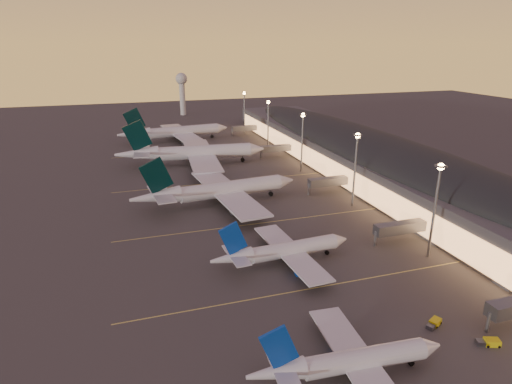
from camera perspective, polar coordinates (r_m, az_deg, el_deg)
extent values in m
plane|color=#3C3A38|center=(106.98, 6.47, -11.28)|extent=(700.00, 700.00, 0.00)
cylinder|color=silver|center=(80.29, 14.33, -20.70)|extent=(22.05, 5.25, 3.72)
cone|color=silver|center=(86.15, 22.24, -18.54)|extent=(3.78, 3.96, 3.72)
cone|color=silver|center=(75.04, 2.64, -22.88)|extent=(10.10, 4.40, 3.72)
cube|color=silver|center=(80.28, 13.57, -21.23)|extent=(8.53, 31.69, 0.41)
cylinder|color=#0D3A9D|center=(86.03, 11.78, -18.99)|extent=(5.12, 3.13, 2.79)
cube|color=#0D3A9D|center=(72.01, 3.11, -19.96)|extent=(6.84, 1.04, 8.07)
cube|color=silver|center=(74.94, 3.60, -22.40)|extent=(4.31, 11.49, 0.26)
cylinder|color=black|center=(85.97, 19.97, -20.50)|extent=(0.32, 0.32, 1.47)
cylinder|color=black|center=(86.10, 19.96, -20.61)|extent=(1.08, 0.72, 1.04)
cylinder|color=black|center=(83.01, 12.14, -21.29)|extent=(0.32, 0.32, 1.47)
cylinder|color=black|center=(83.14, 12.13, -21.40)|extent=(1.08, 0.72, 1.04)
cylinder|color=black|center=(79.59, 13.87, -23.55)|extent=(0.32, 0.32, 1.47)
cylinder|color=silver|center=(112.55, 5.11, -7.50)|extent=(23.90, 5.48, 4.03)
cone|color=silver|center=(118.79, 11.11, -6.31)|extent=(4.06, 4.26, 4.03)
cone|color=silver|center=(106.51, -3.32, -8.79)|extent=(10.93, 4.68, 4.03)
cube|color=silver|center=(112.41, 4.57, -7.92)|extent=(8.95, 34.33, 0.44)
cylinder|color=#0D3A9D|center=(119.34, 3.32, -6.93)|extent=(5.53, 3.35, 3.03)
cylinder|color=#0D3A9D|center=(107.53, 6.67, -10.17)|extent=(5.53, 3.35, 3.03)
cube|color=#0D3A9D|center=(104.31, -3.09, -6.20)|extent=(7.41, 1.06, 8.75)
cube|color=silver|center=(106.59, -2.65, -8.39)|extent=(4.56, 12.44, 0.28)
cylinder|color=black|center=(118.18, 9.44, -7.86)|extent=(0.34, 0.34, 1.59)
cylinder|color=black|center=(118.29, 9.44, -7.96)|extent=(1.17, 0.77, 1.13)
cylinder|color=black|center=(115.34, 3.58, -8.33)|extent=(0.34, 0.34, 1.59)
cylinder|color=black|center=(115.45, 3.58, -8.43)|extent=(1.17, 0.77, 1.13)
cylinder|color=black|center=(110.87, 4.82, -9.58)|extent=(0.34, 0.34, 1.59)
cylinder|color=black|center=(110.98, 4.81, -9.68)|extent=(1.17, 0.77, 1.13)
cylinder|color=silver|center=(152.80, -3.28, 0.48)|extent=(37.64, 9.50, 5.63)
cone|color=silver|center=(161.20, 3.93, 1.48)|extent=(6.56, 6.23, 5.63)
cone|color=silver|center=(145.92, -13.27, -0.64)|extent=(17.32, 7.36, 5.63)
cube|color=silver|center=(152.53, -3.91, 0.04)|extent=(16.45, 55.28, 0.62)
cylinder|color=slate|center=(164.24, -4.93, 0.73)|extent=(8.81, 5.08, 4.22)
cylinder|color=slate|center=(143.07, -1.79, -2.05)|extent=(8.81, 5.08, 4.22)
cube|color=black|center=(143.82, -13.16, 2.13)|extent=(11.14, 2.00, 12.50)
cube|color=silver|center=(145.98, -12.51, -0.22)|extent=(8.03, 20.12, 0.39)
cylinder|color=black|center=(159.89, 2.00, -0.13)|extent=(0.50, 0.50, 2.25)
cylinder|color=black|center=(160.00, 2.00, -0.24)|extent=(1.67, 1.15, 1.58)
cylinder|color=black|center=(156.66, -4.79, -0.60)|extent=(0.50, 0.50, 2.25)
cylinder|color=black|center=(156.77, -4.79, -0.72)|extent=(1.67, 1.15, 1.58)
cylinder|color=black|center=(149.67, -3.80, -1.54)|extent=(0.50, 0.50, 2.25)
cylinder|color=black|center=(149.79, -3.79, -1.66)|extent=(1.67, 1.15, 1.58)
cylinder|color=silver|center=(202.97, -6.80, 5.33)|extent=(43.11, 9.77, 6.46)
cone|color=silver|center=(207.11, 0.06, 5.75)|extent=(7.37, 6.98, 6.46)
cone|color=silver|center=(201.83, -15.61, 4.91)|extent=(19.74, 7.94, 6.46)
cube|color=silver|center=(203.04, -7.37, 4.99)|extent=(17.23, 63.24, 0.71)
cylinder|color=slate|center=(216.97, -7.38, 5.31)|extent=(10.00, 5.58, 4.85)
cylinder|color=slate|center=(190.53, -6.47, 3.40)|extent=(10.00, 5.58, 4.85)
cube|color=black|center=(199.99, -15.55, 7.25)|extent=(12.78, 1.96, 14.34)
cube|color=silver|center=(201.51, -14.97, 5.23)|extent=(8.62, 22.96, 0.45)
cylinder|color=black|center=(206.78, -1.80, 4.43)|extent=(0.56, 0.56, 2.58)
cylinder|color=black|center=(206.88, -1.80, 4.32)|extent=(1.89, 1.27, 1.81)
cylinder|color=black|center=(208.11, -7.85, 4.35)|extent=(0.56, 0.56, 2.58)
cylinder|color=black|center=(208.21, -7.84, 4.25)|extent=(1.89, 1.27, 1.81)
cylinder|color=black|center=(199.41, -7.58, 3.71)|extent=(0.56, 0.56, 2.58)
cylinder|color=black|center=(199.52, -7.57, 3.60)|extent=(1.89, 1.27, 1.81)
cylinder|color=silver|center=(256.13, -9.50, 8.02)|extent=(40.46, 10.96, 6.05)
cone|color=silver|center=(263.11, -4.58, 8.51)|extent=(7.15, 6.80, 6.05)
cone|color=silver|center=(250.04, -15.97, 7.45)|extent=(18.68, 8.24, 6.05)
cube|color=silver|center=(255.84, -9.91, 7.74)|extent=(18.77, 59.48, 0.67)
cylinder|color=slate|center=(268.77, -10.36, 7.82)|extent=(9.53, 5.62, 4.54)
cylinder|color=slate|center=(244.44, -8.78, 6.78)|extent=(9.53, 5.62, 4.54)
cube|color=black|center=(248.80, -15.93, 9.23)|extent=(11.96, 2.38, 13.43)
cube|color=silver|center=(250.21, -15.49, 7.71)|extent=(9.01, 21.69, 0.42)
cylinder|color=black|center=(261.81, -5.89, 7.48)|extent=(0.54, 0.54, 2.42)
cylinder|color=black|center=(261.88, -5.88, 7.40)|extent=(1.81, 1.26, 1.69)
cylinder|color=black|center=(260.17, -10.40, 7.19)|extent=(0.54, 0.54, 2.42)
cylinder|color=black|center=(260.24, -10.39, 7.11)|extent=(1.81, 1.26, 1.69)
cylinder|color=black|center=(252.15, -9.89, 6.84)|extent=(0.54, 0.54, 2.42)
cylinder|color=black|center=(252.23, -9.89, 6.76)|extent=(1.81, 1.26, 1.69)
cube|color=#454549|center=(192.12, 14.74, 4.09)|extent=(40.00, 255.00, 12.00)
ellipsoid|color=black|center=(190.70, 14.89, 5.83)|extent=(39.00, 253.00, 10.92)
cube|color=#EDA15E|center=(182.55, 9.32, 3.37)|extent=(0.40, 244.80, 8.00)
cylinder|color=gray|center=(99.05, 28.56, -15.00)|extent=(0.70, 0.70, 4.40)
cube|color=slate|center=(128.73, 18.70, -4.51)|extent=(16.00, 3.20, 3.00)
cylinder|color=gray|center=(125.29, 15.61, -6.00)|extent=(0.70, 0.70, 4.40)
cube|color=slate|center=(164.37, 9.61, 1.39)|extent=(16.00, 3.20, 3.00)
cylinder|color=gray|center=(161.69, 7.04, 0.36)|extent=(0.70, 0.70, 4.40)
cube|color=slate|center=(214.62, 2.69, 5.85)|extent=(16.00, 3.20, 3.00)
cylinder|color=gray|center=(212.58, 0.65, 5.10)|extent=(0.70, 0.70, 4.40)
cube|color=slate|center=(266.65, -1.53, 8.50)|extent=(16.00, 3.20, 3.00)
cylinder|color=gray|center=(265.01, -3.20, 7.91)|extent=(0.70, 0.70, 4.40)
cylinder|color=gray|center=(119.86, 22.65, -2.63)|extent=(0.70, 0.70, 25.00)
cube|color=gray|center=(116.07, 23.45, 3.20)|extent=(2.20, 2.20, 0.50)
sphere|color=#F8B661|center=(116.12, 23.43, 3.11)|extent=(1.80, 1.80, 1.80)
cylinder|color=gray|center=(150.51, 13.03, 2.68)|extent=(0.70, 0.70, 25.00)
cube|color=gray|center=(147.50, 13.40, 7.41)|extent=(2.20, 2.20, 0.50)
sphere|color=#F8B661|center=(147.54, 13.40, 7.34)|extent=(1.80, 1.80, 1.80)
cylinder|color=gray|center=(189.20, 6.16, 6.42)|extent=(0.70, 0.70, 25.00)
cube|color=gray|center=(186.82, 6.30, 10.22)|extent=(2.20, 2.20, 0.50)
sphere|color=#F8B661|center=(186.85, 6.30, 10.16)|extent=(1.80, 1.80, 1.80)
cylinder|color=gray|center=(230.20, 1.62, 8.81)|extent=(0.70, 0.70, 25.00)
cube|color=gray|center=(228.25, 1.65, 11.95)|extent=(2.20, 2.20, 0.50)
sphere|color=#F8B661|center=(228.28, 1.65, 11.90)|extent=(1.80, 1.80, 1.80)
cylinder|color=gray|center=(272.47, -1.56, 10.44)|extent=(0.70, 0.70, 25.00)
cube|color=gray|center=(270.82, -1.58, 13.10)|extent=(2.20, 2.20, 0.50)
sphere|color=#F8B661|center=(270.84, -1.58, 13.06)|extent=(1.80, 1.80, 1.80)
cylinder|color=silver|center=(349.49, -9.77, 12.21)|extent=(4.40, 4.40, 26.00)
sphere|color=silver|center=(348.05, -9.91, 14.66)|extent=(9.00, 9.00, 9.00)
cube|color=#D8C659|center=(103.12, 7.62, -12.59)|extent=(90.00, 0.36, 0.00)
cube|color=#D8C659|center=(136.08, 0.48, -4.19)|extent=(90.00, 0.36, 0.00)
cube|color=#D8C659|center=(176.68, -4.09, 1.35)|extent=(90.00, 0.36, 0.00)
cube|color=#D8C659|center=(228.54, -7.41, 5.38)|extent=(90.00, 0.36, 0.00)
cube|color=yellow|center=(96.61, 28.94, -17.11)|extent=(3.18, 2.57, 1.26)
cube|color=slate|center=(95.84, 27.77, -17.34)|extent=(2.02, 1.95, 0.92)
cylinder|color=black|center=(97.89, 29.25, -16.94)|extent=(0.55, 0.37, 0.50)
cylinder|color=black|center=(96.67, 29.70, -17.51)|extent=(0.55, 0.37, 0.50)
cylinder|color=black|center=(97.00, 28.11, -17.08)|extent=(0.55, 0.37, 0.50)
cylinder|color=black|center=(95.77, 28.55, -17.66)|extent=(0.55, 0.37, 0.50)
cube|color=yellow|center=(97.67, 22.78, -15.69)|extent=(3.09, 2.65, 1.21)
cube|color=slate|center=(96.21, 22.27, -16.31)|extent=(2.01, 1.96, 0.88)
cylinder|color=black|center=(98.87, 22.54, -15.44)|extent=(0.52, 0.39, 0.48)
cylinder|color=black|center=(98.42, 23.44, -15.75)|extent=(0.52, 0.39, 0.48)
cylinder|color=black|center=(97.32, 22.05, -15.97)|extent=(0.52, 0.39, 0.48)
cylinder|color=black|center=(96.86, 22.96, -16.29)|extent=(0.52, 0.39, 0.48)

